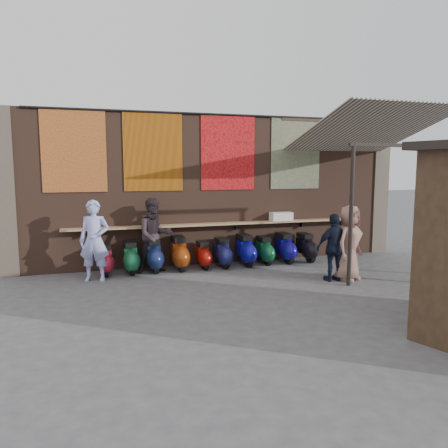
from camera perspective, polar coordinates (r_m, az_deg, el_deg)
name	(u,v)px	position (r m, az deg, el deg)	size (l,w,h in m)	color
ground	(250,286)	(9.71, 3.43, -8.11)	(70.00, 70.00, 0.00)	#474749
brick_wall	(215,190)	(11.93, -1.17, 4.52)	(10.00, 0.40, 4.00)	brown
pier_left	(5,193)	(11.59, -26.71, 3.66)	(0.50, 0.50, 4.00)	#4C4238
pier_right	(377,187)	(14.30, 19.30, 4.57)	(0.50, 0.50, 4.00)	#4C4238
eating_counter	(219,224)	(11.66, -0.64, 0.01)	(8.00, 0.32, 0.05)	#9E7A51
shelf_box	(281,217)	(12.26, 7.47, 0.98)	(0.61, 0.31, 0.23)	white
tapestry_redgold	(74,151)	(11.22, -19.00, 9.06)	(1.50, 0.02, 2.00)	maroon
tapestry_sun	(153,151)	(11.34, -9.23, 9.33)	(1.50, 0.02, 2.00)	orange
tapestry_orange	(228,152)	(11.81, 0.54, 9.34)	(1.50, 0.02, 2.00)	red
tapestry_multi	(296,153)	(12.58, 9.34, 9.12)	(1.50, 0.02, 2.00)	navy
hang_rail	(217,114)	(11.78, -0.87, 14.13)	(0.06, 0.06, 9.50)	black
scooter_stool_0	(106,260)	(11.00, -15.22, -4.53)	(0.35, 0.79, 0.75)	maroon
scooter_stool_1	(131,258)	(11.02, -12.09, -4.32)	(0.37, 0.82, 0.78)	#19643C
scooter_stool_2	(154,255)	(11.11, -9.16, -4.06)	(0.39, 0.86, 0.82)	#141F4E
scooter_stool_3	(179,253)	(11.20, -5.90, -3.83)	(0.40, 0.89, 0.85)	#8B340C
scooter_stool_4	(203,255)	(11.34, -2.75, -4.07)	(0.33, 0.73, 0.69)	#9E130C
scooter_stool_5	(223,253)	(11.46, -0.19, -3.77)	(0.36, 0.79, 0.75)	navy
scooter_stool_6	(245,250)	(11.68, 2.79, -3.43)	(0.39, 0.86, 0.81)	#0E0F8E
scooter_stool_7	(264,250)	(11.90, 5.29, -3.44)	(0.35, 0.77, 0.73)	#10532C
scooter_stool_8	(285,248)	(12.14, 7.93, -3.10)	(0.38, 0.85, 0.80)	#110B81
scooter_stool_9	(306,247)	(12.39, 10.65, -3.03)	(0.36, 0.81, 0.77)	black
diner_left	(94,241)	(10.40, -16.56, -2.10)	(0.68, 0.45, 1.87)	#A0A5E9
diner_right	(155,235)	(10.98, -9.05, -1.48)	(0.89, 0.70, 1.84)	#2C2228
shopper_navy	(334,248)	(10.29, 14.23, -3.00)	(0.91, 0.38, 1.56)	black
shopper_grey	(439,249)	(10.88, 26.30, -2.99)	(1.00, 0.58, 1.56)	#5A595F
shopper_tan	(349,243)	(10.44, 15.99, -2.40)	(0.85, 0.55, 1.74)	#966C5F
awning_canvas	(367,130)	(11.88, 18.23, 11.63)	(3.20, 3.40, 0.03)	beige
awning_ledger	(334,120)	(13.23, 14.17, 13.03)	(3.30, 0.08, 0.12)	#33261C
awning_header	(408,145)	(10.66, 22.90, 9.43)	(3.00, 0.08, 0.08)	black
awning_post_left	(351,216)	(9.86, 16.25, 1.02)	(0.09, 0.09, 3.10)	black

